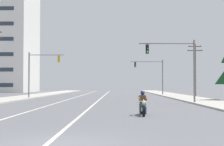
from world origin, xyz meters
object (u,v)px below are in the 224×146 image
(traffic_signal_near_right, at_px, (178,61))
(traffic_signal_mid_right, at_px, (153,71))
(traffic_signal_near_left, at_px, (39,68))
(utility_pole_right_far, at_px, (195,68))
(motorcycle_with_rider, at_px, (143,105))

(traffic_signal_near_right, bearing_deg, traffic_signal_mid_right, 89.25)
(traffic_signal_near_left, bearing_deg, traffic_signal_near_right, -38.03)
(traffic_signal_near_left, height_order, utility_pole_right_far, utility_pole_right_far)
(utility_pole_right_far, bearing_deg, traffic_signal_mid_right, 133.40)
(traffic_signal_mid_right, relative_size, utility_pole_right_far, 0.75)
(motorcycle_with_rider, xyz_separation_m, utility_pole_right_far, (10.68, 33.73, 3.89))
(traffic_signal_near_left, xyz_separation_m, utility_pole_right_far, (22.71, 7.68, 0.38))
(motorcycle_with_rider, xyz_separation_m, traffic_signal_mid_right, (4.77, 39.98, 3.56))
(traffic_signal_near_right, bearing_deg, traffic_signal_near_left, 141.97)
(traffic_signal_near_right, relative_size, traffic_signal_near_left, 1.00)
(traffic_signal_near_right, height_order, traffic_signal_mid_right, same)
(motorcycle_with_rider, relative_size, traffic_signal_near_left, 0.35)
(traffic_signal_near_right, height_order, traffic_signal_near_left, same)
(traffic_signal_near_right, relative_size, utility_pole_right_far, 0.75)
(traffic_signal_near_right, height_order, utility_pole_right_far, utility_pole_right_far)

